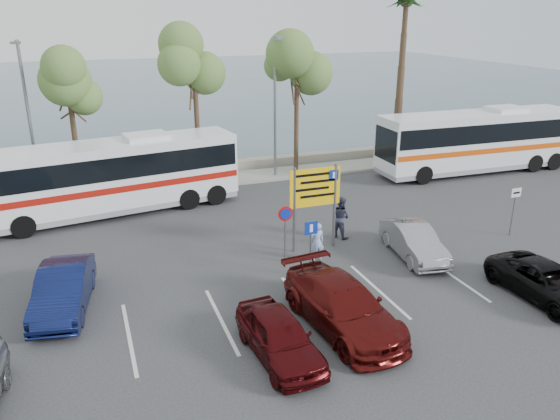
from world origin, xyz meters
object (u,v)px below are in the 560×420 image
object	(u,v)px
coach_bus_right	(476,143)
suv_black	(548,282)
street_lamp_right	(275,101)
pedestrian_near	(317,242)
direction_sign	(315,194)
pedestrian_far	(340,217)
car_red	(279,337)
car_blue	(63,290)
coach_bus_left	(112,179)
car_silver_b	(414,241)
car_maroon	(343,306)
street_lamp_left	(28,115)

from	to	relation	value
coach_bus_right	suv_black	bearing A→B (deg)	-120.15
street_lamp_right	pedestrian_near	size ratio (longest dim) A/B	5.02
direction_sign	pedestrian_far	xyz separation A→B (m)	(1.57, 0.74, -1.50)
street_lamp_right	coach_bus_right	size ratio (longest dim) A/B	0.63
car_red	pedestrian_near	xyz separation A→B (m)	(3.64, 5.59, 0.13)
direction_sign	car_blue	size ratio (longest dim) A/B	0.82
coach_bus_left	coach_bus_right	world-z (taller)	coach_bus_right
pedestrian_far	suv_black	bearing A→B (deg)	-177.64
car_red	car_silver_b	bearing A→B (deg)	27.09
coach_bus_right	suv_black	world-z (taller)	coach_bus_right
coach_bus_left	suv_black	distance (m)	19.39
car_maroon	direction_sign	bearing A→B (deg)	68.98
street_lamp_left	coach_bus_left	distance (m)	5.43
suv_black	pedestrian_near	bearing A→B (deg)	136.15
coach_bus_right	pedestrian_far	xyz separation A→B (m)	(-12.42, -6.56, -0.89)
street_lamp_left	car_maroon	world-z (taller)	street_lamp_left
street_lamp_right	coach_bus_right	xyz separation A→B (m)	(12.00, -3.02, -2.78)
pedestrian_near	car_silver_b	bearing A→B (deg)	167.63
car_red	pedestrian_far	world-z (taller)	pedestrian_far
direction_sign	pedestrian_near	world-z (taller)	direction_sign
coach_bus_right	car_maroon	bearing A→B (deg)	-139.74
suv_black	direction_sign	bearing A→B (deg)	129.25
direction_sign	suv_black	xyz separation A→B (m)	(5.86, -6.70, -1.82)
car_blue	car_maroon	xyz separation A→B (m)	(8.22, -4.21, 0.03)
car_maroon	pedestrian_near	xyz separation A→B (m)	(1.24, 4.80, 0.04)
coach_bus_right	pedestrian_far	world-z (taller)	coach_bus_right
car_blue	suv_black	xyz separation A→B (m)	(15.69, -5.00, -0.11)
street_lamp_left	car_red	size ratio (longest dim) A/B	2.06
direction_sign	car_blue	distance (m)	10.11
coach_bus_right	car_red	bearing A→B (deg)	-142.13
coach_bus_left	coach_bus_right	distance (m)	21.50
street_lamp_right	car_blue	size ratio (longest dim) A/B	1.82
car_blue	pedestrian_near	size ratio (longest dim) A/B	2.76
coach_bus_left	car_red	distance (m)	14.47
street_lamp_left	coach_bus_right	xyz separation A→B (m)	(25.00, -3.02, -2.78)
street_lamp_left	car_blue	size ratio (longest dim) A/B	1.82
direction_sign	street_lamp_left	bearing A→B (deg)	136.83
coach_bus_right	car_blue	bearing A→B (deg)	-159.30
direction_sign	car_maroon	world-z (taller)	direction_sign
car_red	pedestrian_far	bearing A→B (deg)	48.83
car_maroon	pedestrian_far	distance (m)	7.37
street_lamp_right	coach_bus_right	bearing A→B (deg)	-14.12
direction_sign	pedestrian_far	world-z (taller)	direction_sign
suv_black	car_silver_b	size ratio (longest dim) A/B	1.10
car_red	street_lamp_left	bearing A→B (deg)	108.05
direction_sign	car_maroon	distance (m)	6.35
direction_sign	suv_black	bearing A→B (deg)	-48.80
coach_bus_left	pedestrian_near	xyz separation A→B (m)	(7.14, -8.41, -0.96)
street_lamp_right	pedestrian_far	xyz separation A→B (m)	(-0.42, -9.58, -3.67)
coach_bus_left	car_silver_b	bearing A→B (deg)	-40.73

